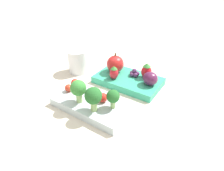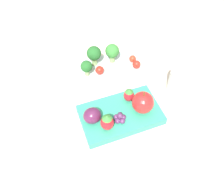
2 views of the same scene
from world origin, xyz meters
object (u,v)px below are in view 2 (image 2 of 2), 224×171
object	(u,v)px
bento_box_fruit	(119,115)
broccoli_floret_1	(94,54)
broccoli_floret_2	(112,52)
drinking_cup	(181,82)
apple	(143,102)
strawberry_0	(129,95)
grape_cluster	(120,118)
cherry_tomato_0	(133,59)
bento_box_savoury	(106,70)
strawberry_1	(107,122)
cherry_tomato_2	(100,70)
cherry_tomato_1	(137,64)
plum	(92,116)
broccoli_floret_0	(87,67)

from	to	relation	value
bento_box_fruit	broccoli_floret_1	size ratio (longest dim) A/B	3.31
broccoli_floret_2	drinking_cup	size ratio (longest dim) A/B	0.79
apple	strawberry_0	xyz separation A→B (m)	(-0.02, 0.04, -0.01)
grape_cluster	cherry_tomato_0	bearing A→B (deg)	62.19
bento_box_savoury	broccoli_floret_1	world-z (taller)	broccoli_floret_1
bento_box_fruit	grape_cluster	world-z (taller)	grape_cluster
strawberry_1	grape_cluster	world-z (taller)	strawberry_1
broccoli_floret_1	cherry_tomato_2	bearing A→B (deg)	-82.80
cherry_tomato_1	plum	world-z (taller)	plum
broccoli_floret_0	grape_cluster	xyz separation A→B (m)	(0.04, -0.17, -0.02)
broccoli_floret_0	plum	size ratio (longest dim) A/B	1.13
bento_box_savoury	apple	size ratio (longest dim) A/B	3.21
bento_box_savoury	cherry_tomato_1	xyz separation A→B (m)	(0.08, -0.03, 0.02)
broccoli_floret_0	grape_cluster	distance (m)	0.17
plum	apple	bearing A→B (deg)	-1.24
cherry_tomato_1	cherry_tomato_2	size ratio (longest dim) A/B	0.99
broccoli_floret_0	broccoli_floret_1	bearing A→B (deg)	49.79
cherry_tomato_1	strawberry_1	size ratio (longest dim) A/B	0.49
cherry_tomato_2	apple	bearing A→B (deg)	-64.68
broccoli_floret_0	strawberry_1	world-z (taller)	broccoli_floret_0
apple	plum	bearing A→B (deg)	178.76
strawberry_1	cherry_tomato_2	bearing A→B (deg)	81.22
broccoli_floret_0	cherry_tomato_1	world-z (taller)	broccoli_floret_0
bento_box_fruit	cherry_tomato_0	distance (m)	0.19
broccoli_floret_2	broccoli_floret_1	bearing A→B (deg)	175.93
strawberry_0	strawberry_1	bearing A→B (deg)	-139.66
broccoli_floret_1	cherry_tomato_2	distance (m)	0.05
broccoli_floret_2	strawberry_0	distance (m)	0.15
cherry_tomato_0	cherry_tomato_2	xyz separation A→B (m)	(-0.10, -0.02, 0.00)
strawberry_0	plum	bearing A→B (deg)	-161.55
grape_cluster	broccoli_floret_1	bearing A→B (deg)	93.61
broccoli_floret_2	apple	bearing A→B (deg)	-82.85
cherry_tomato_0	strawberry_1	world-z (taller)	strawberry_1
apple	drinking_cup	bearing A→B (deg)	18.20
cherry_tomato_0	bento_box_savoury	bearing A→B (deg)	-179.75
grape_cluster	bento_box_savoury	bearing A→B (deg)	85.28
strawberry_1	broccoli_floret_2	bearing A→B (deg)	70.62
bento_box_fruit	drinking_cup	bearing A→B (deg)	11.01
broccoli_floret_1	bento_box_fruit	bearing A→B (deg)	-84.46
broccoli_floret_2	cherry_tomato_0	xyz separation A→B (m)	(0.06, -0.02, -0.03)
apple	grape_cluster	world-z (taller)	apple
broccoli_floret_2	strawberry_0	world-z (taller)	broccoli_floret_2
broccoli_floret_1	cherry_tomato_0	bearing A→B (deg)	-10.37
strawberry_0	cherry_tomato_0	bearing A→B (deg)	66.60
bento_box_savoury	drinking_cup	xyz separation A→B (m)	(0.17, -0.13, 0.03)
broccoli_floret_1	drinking_cup	bearing A→B (deg)	-36.37
broccoli_floret_0	cherry_tomato_2	xyz separation A→B (m)	(0.03, -0.00, -0.02)
broccoli_floret_2	drinking_cup	world-z (taller)	broccoli_floret_2
apple	drinking_cup	distance (m)	0.13
cherry_tomato_2	drinking_cup	size ratio (longest dim) A/B	0.31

